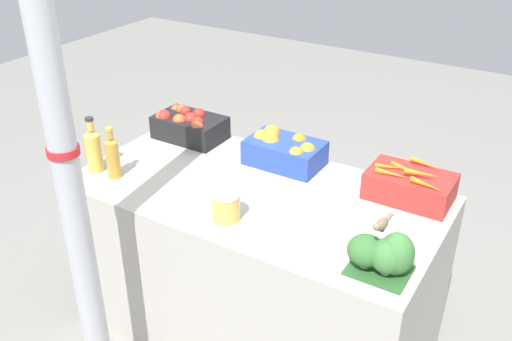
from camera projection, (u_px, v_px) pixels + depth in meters
ground_plane at (256, 330)px, 2.99m from camera, size 10.00×10.00×0.00m
market_table at (256, 265)px, 2.79m from camera, size 1.67×0.87×0.85m
support_pole at (68, 178)px, 2.07m from camera, size 0.12×0.12×2.29m
apple_crate at (188, 125)px, 3.04m from camera, size 0.37×0.23×0.16m
orange_crate at (283, 149)px, 2.78m from camera, size 0.37×0.23×0.16m
carrot_crate at (410, 185)px, 2.49m from camera, size 0.37×0.23×0.16m
broccoli_pile at (384, 254)px, 2.03m from camera, size 0.24×0.18×0.17m
juice_bottle_golden at (94, 149)px, 2.70m from camera, size 0.08×0.08×0.28m
juice_bottle_amber at (113, 156)px, 2.65m from camera, size 0.06×0.06×0.25m
pickle_jar at (226, 205)px, 2.35m from camera, size 0.12×0.12×0.12m
sparrow_bird at (381, 225)px, 1.98m from camera, size 0.04×0.14×0.05m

